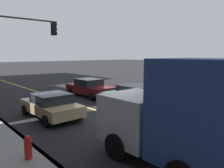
# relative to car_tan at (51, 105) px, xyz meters

# --- Properties ---
(ground) EXTENTS (200.00, 200.00, 0.00)m
(ground) POSITION_rel_car_tan_xyz_m (-2.61, -2.80, -0.71)
(ground) COLOR black
(curb_edge) EXTENTS (80.00, 0.16, 0.15)m
(curb_edge) POSITION_rel_car_tan_xyz_m (-2.61, 2.40, -0.63)
(curb_edge) COLOR slate
(curb_edge) RESTS_ON ground
(lane_stripe_center) EXTENTS (80.00, 0.16, 0.01)m
(lane_stripe_center) POSITION_rel_car_tan_xyz_m (-2.61, -2.80, -0.70)
(lane_stripe_center) COLOR #D8CC4C
(lane_stripe_center) RESTS_ON ground
(car_tan) EXTENTS (4.30, 2.12, 1.38)m
(car_tan) POSITION_rel_car_tan_xyz_m (0.00, 0.00, 0.00)
(car_tan) COLOR tan
(car_tan) RESTS_ON ground
(car_maroon) EXTENTS (4.69, 2.07, 1.47)m
(car_maroon) POSITION_rel_car_tan_xyz_m (3.69, -5.28, 0.04)
(car_maroon) COLOR #591116
(car_maroon) RESTS_ON ground
(car_green) EXTENTS (4.78, 2.13, 1.61)m
(car_green) POSITION_rel_car_tan_xyz_m (-2.16, -4.75, 0.09)
(car_green) COLOR #1E6038
(car_green) RESTS_ON ground
(traffic_light_mast) EXTENTS (0.28, 4.81, 6.03)m
(traffic_light_mast) POSITION_rel_car_tan_xyz_m (2.83, 0.92, 3.46)
(traffic_light_mast) COLOR #1E3823
(traffic_light_mast) RESTS_ON ground
(fire_hydrant) EXTENTS (0.24, 0.24, 0.94)m
(fire_hydrant) POSITION_rel_car_tan_xyz_m (-4.34, 2.92, -0.24)
(fire_hydrant) COLOR red
(fire_hydrant) RESTS_ON ground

